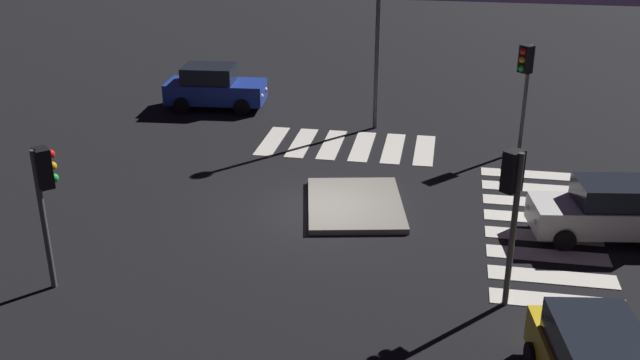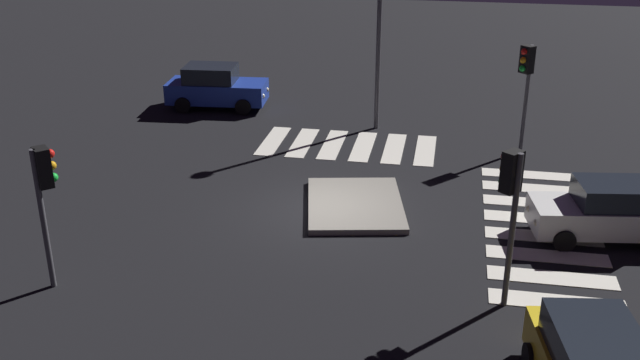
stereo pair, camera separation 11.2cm
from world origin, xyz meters
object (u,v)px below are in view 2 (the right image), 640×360
object	(u,v)px
traffic_light_east	(526,73)
car_white	(604,211)
car_blue	(216,87)
traffic_light_west	(44,183)
traffic_island	(355,204)
street_lamp	(380,4)
traffic_light_south	(511,190)

from	to	relation	value
traffic_light_east	car_white	bearing A→B (deg)	60.98
car_blue	traffic_light_west	xyz separation A→B (m)	(-14.90, -0.74, 1.82)
traffic_island	traffic_light_west	size ratio (longest dim) A/B	1.19
car_blue	traffic_light_east	xyz separation A→B (m)	(-3.36, -12.50, 2.08)
car_white	car_blue	bearing A→B (deg)	-42.79
car_blue	car_white	xyz separation A→B (m)	(-9.85, -14.33, -0.09)
traffic_light_west	traffic_light_east	world-z (taller)	traffic_light_east
traffic_light_east	street_lamp	distance (m)	6.01
street_lamp	traffic_light_south	bearing A→B (deg)	-160.62
traffic_light_south	traffic_island	bearing A→B (deg)	-9.01
car_white	traffic_light_west	world-z (taller)	traffic_light_west
traffic_island	car_white	xyz separation A→B (m)	(-0.77, -7.01, 0.73)
car_white	street_lamp	distance (m)	11.77
traffic_light_west	traffic_light_south	distance (m)	10.75
traffic_light_west	street_lamp	size ratio (longest dim) A/B	0.51
street_lamp	traffic_light_west	bearing A→B (deg)	154.55
car_blue	street_lamp	xyz separation A→B (m)	(-1.50, -7.11, 4.00)
traffic_island	street_lamp	xyz separation A→B (m)	(7.58, 0.21, 4.81)
car_blue	street_lamp	bearing A→B (deg)	-16.25
traffic_island	traffic_light_south	size ratio (longest dim) A/B	1.12
car_blue	traffic_light_east	world-z (taller)	traffic_light_east
car_white	street_lamp	world-z (taller)	street_lamp
traffic_island	traffic_light_south	world-z (taller)	traffic_light_south
traffic_light_east	car_blue	bearing A→B (deg)	-59.88
traffic_light_east	street_lamp	world-z (taller)	street_lamp
traffic_light_south	traffic_light_east	bearing A→B (deg)	-56.17
car_white	traffic_light_west	distance (m)	14.63
car_white	traffic_light_south	bearing A→B (deg)	45.00
traffic_light_east	street_lamp	bearing A→B (deg)	-63.85
car_white	traffic_island	bearing A→B (deg)	-14.54
car_blue	traffic_light_south	bearing A→B (deg)	-54.60
car_white	traffic_light_west	xyz separation A→B (m)	(-5.05, 13.60, 1.91)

